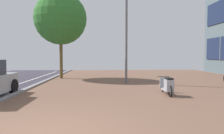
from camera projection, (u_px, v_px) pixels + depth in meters
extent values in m
cube|color=slate|center=(221.00, 48.00, 19.28)|extent=(0.10, 0.12, 2.11)
torus|color=black|center=(170.00, 91.00, 8.33)|extent=(0.06, 0.49, 0.48)
torus|color=black|center=(163.00, 87.00, 9.48)|extent=(0.06, 0.49, 0.48)
cube|color=#A5ACB6|center=(166.00, 90.00, 8.91)|extent=(0.30, 0.65, 0.08)
cube|color=#A5ACB6|center=(169.00, 85.00, 8.53)|extent=(0.31, 0.52, 0.48)
cube|color=black|center=(169.00, 79.00, 8.52)|extent=(0.27, 0.47, 0.06)
cylinder|color=#A5ACB6|center=(163.00, 82.00, 9.45)|extent=(0.07, 0.12, 0.49)
cube|color=#A5ACB6|center=(163.00, 83.00, 9.37)|extent=(0.32, 0.09, 0.48)
cylinder|color=black|center=(163.00, 77.00, 9.41)|extent=(0.52, 0.04, 0.03)
cylinder|color=black|center=(13.00, 86.00, 9.11)|extent=(0.20, 0.62, 0.62)
cylinder|color=slate|center=(126.00, 34.00, 12.35)|extent=(0.14, 0.14, 5.87)
cylinder|color=brown|center=(61.00, 58.00, 15.17)|extent=(0.23, 0.23, 3.00)
sphere|color=#35782E|center=(61.00, 19.00, 15.02)|extent=(3.75, 3.75, 3.75)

